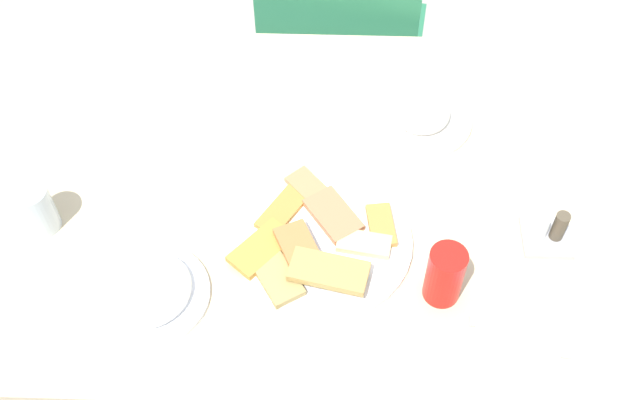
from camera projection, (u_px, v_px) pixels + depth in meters
name	position (u px, v px, depth m)	size (l,w,h in m)	color
ground_plane	(318.00, 350.00, 2.11)	(6.00, 6.00, 0.00)	#ACA59C
dining_table	(317.00, 209.00, 1.59)	(1.18, 0.90, 0.72)	beige
dining_chair	(342.00, 44.00, 2.09)	(0.47, 0.48, 0.90)	#2A764E
pide_platter	(320.00, 241.00, 1.44)	(0.34, 0.33, 0.04)	white
salad_plate_greens	(150.00, 291.00, 1.37)	(0.21, 0.21, 0.04)	white
salad_plate_rice	(422.00, 115.00, 1.62)	(0.21, 0.21, 0.06)	white
soda_can	(445.00, 275.00, 1.34)	(0.07, 0.07, 0.12)	red
drinking_glass	(35.00, 209.00, 1.44)	(0.07, 0.07, 0.10)	silver
paper_napkin	(519.00, 336.00, 1.34)	(0.15, 0.15, 0.00)	white
fork	(521.00, 345.00, 1.32)	(0.17, 0.01, 0.01)	silver
spoon	(518.00, 326.00, 1.34)	(0.17, 0.02, 0.01)	silver
condiment_caddy	(548.00, 233.00, 1.44)	(0.09, 0.09, 0.08)	#B2B2B7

